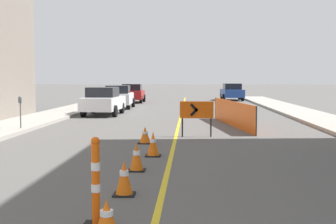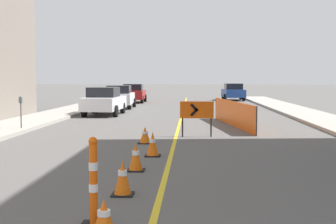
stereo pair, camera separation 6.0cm
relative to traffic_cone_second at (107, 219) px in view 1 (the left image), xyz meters
name	(u,v)px [view 1 (the left image)]	position (x,y,z in m)	size (l,w,h in m)	color
lane_stripe	(181,116)	(0.59, 19.55, -0.25)	(0.12, 48.98, 0.01)	gold
sidewalk_left	(55,115)	(-6.43, 19.55, -0.18)	(2.46, 48.98, 0.15)	#9E998E
sidewalk_right	(310,116)	(7.61, 19.55, -0.18)	(2.46, 48.98, 0.15)	#9E998E
traffic_cone_second	(107,219)	(0.00, 0.00, 0.00)	(0.42, 0.42, 0.52)	black
traffic_cone_third	(124,178)	(-0.08, 2.24, 0.06)	(0.39, 0.39, 0.64)	black
traffic_cone_fourth	(136,157)	(-0.11, 4.45, 0.07)	(0.39, 0.39, 0.65)	black
traffic_cone_fifth	(153,144)	(0.11, 6.46, 0.07)	(0.42, 0.42, 0.66)	black
traffic_cone_farthest	(145,135)	(-0.35, 8.92, 0.01)	(0.45, 0.45, 0.54)	black
delineator_post_front	(96,187)	(-0.23, 0.46, 0.31)	(0.37, 0.37, 1.28)	black
arrow_barricade_primary	(197,111)	(1.34, 10.70, 0.66)	(1.20, 0.08, 1.27)	#EF560C
safety_mesh_fence	(232,113)	(2.96, 14.63, 0.29)	(1.13, 7.39, 1.09)	#EF560C
parked_car_curb_near	(103,101)	(-3.81, 20.25, 0.55)	(1.95, 4.36, 1.59)	silver
parked_car_curb_mid	(119,97)	(-3.87, 26.31, 0.55)	(2.01, 4.38, 1.59)	silver
parked_car_curb_far	(133,93)	(-3.82, 33.83, 0.55)	(1.95, 4.35, 1.59)	maroon
parked_car_opposite_side	(232,92)	(5.05, 38.20, 0.55)	(2.00, 4.38, 1.59)	navy
parking_meter_near_curb	(20,105)	(-5.54, 11.96, 0.79)	(0.12, 0.11, 1.26)	#4C4C51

